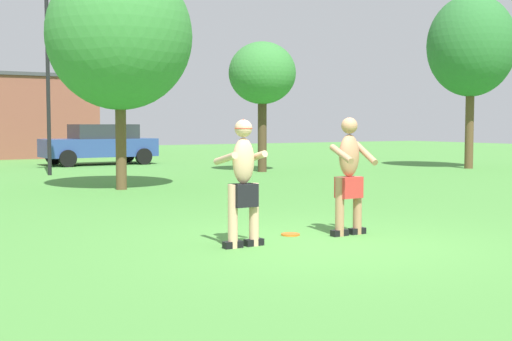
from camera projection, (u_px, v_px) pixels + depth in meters
The scene contains 9 objects.
ground_plane at pixel (324, 243), 9.41m from camera, with size 80.00×80.00×0.00m, color #4C8E3D.
player_with_cap at pixel (243, 177), 9.05m from camera, with size 0.59×0.59×1.68m.
player_in_red at pixel (349, 173), 10.00m from camera, with size 0.63×0.59×1.71m.
frisbee at pixel (290, 234), 10.04m from camera, with size 0.27×0.27×0.03m, color orange.
car_blue_near_post at pixel (100, 144), 27.15m from camera, with size 4.33×2.07×1.58m.
lamp_post at pixel (47, 55), 21.40m from camera, with size 0.60×0.24×6.12m.
tree_left_field at pixel (120, 36), 16.71m from camera, with size 3.51×3.51×5.53m.
tree_right_field at pixel (471, 46), 24.60m from camera, with size 3.10×3.10×6.18m.
tree_behind_players at pixel (262, 74), 22.96m from camera, with size 2.23×2.23×4.32m.
Camera 1 is at (-5.61, -7.50, 1.62)m, focal length 48.66 mm.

